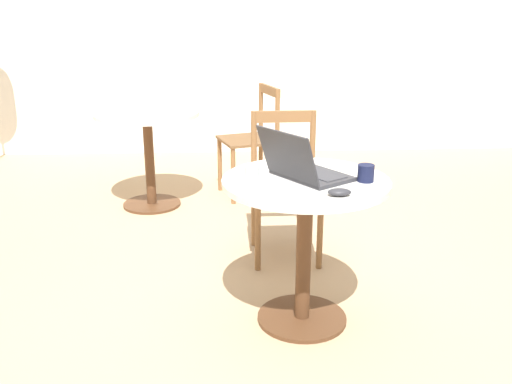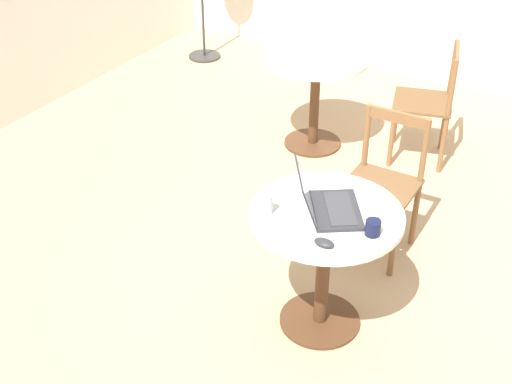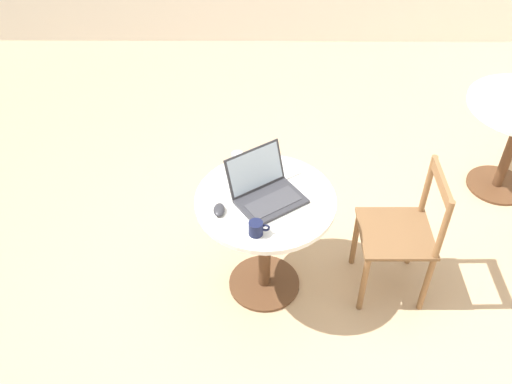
{
  "view_description": "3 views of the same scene",
  "coord_description": "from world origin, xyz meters",
  "px_view_note": "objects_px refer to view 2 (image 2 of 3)",
  "views": [
    {
      "loc": [
        -2.65,
        0.35,
        1.49
      ],
      "look_at": [
        -0.26,
        0.22,
        0.69
      ],
      "focal_mm": 40.0,
      "sensor_mm": 36.0,
      "label": 1
    },
    {
      "loc": [
        -2.82,
        -1.19,
        2.74
      ],
      "look_at": [
        -0.18,
        0.4,
        0.71
      ],
      "focal_mm": 50.0,
      "sensor_mm": 36.0,
      "label": 2
    },
    {
      "loc": [
        -0.22,
        -2.27,
        2.82
      ],
      "look_at": [
        -0.24,
        0.19,
        0.59
      ],
      "focal_mm": 40.0,
      "sensor_mm": 36.0,
      "label": 3
    }
  ],
  "objects_px": {
    "laptop": "(326,204)",
    "mouse": "(324,243)",
    "chair_near_right": "(382,185)",
    "mug": "(373,227)",
    "drinking_glass": "(266,204)",
    "chair_mid_front": "(428,104)",
    "cafe_table_near": "(325,241)",
    "cafe_table_mid": "(316,78)"
  },
  "relations": [
    {
      "from": "cafe_table_near",
      "to": "drinking_glass",
      "type": "height_order",
      "value": "drinking_glass"
    },
    {
      "from": "mouse",
      "to": "drinking_glass",
      "type": "height_order",
      "value": "drinking_glass"
    },
    {
      "from": "chair_mid_front",
      "to": "laptop",
      "type": "xyz_separation_m",
      "value": [
        -1.98,
        -0.14,
        0.33
      ]
    },
    {
      "from": "drinking_glass",
      "to": "chair_near_right",
      "type": "bearing_deg",
      "value": -14.54
    },
    {
      "from": "cafe_table_near",
      "to": "mug",
      "type": "distance_m",
      "value": 0.34
    },
    {
      "from": "laptop",
      "to": "mouse",
      "type": "distance_m",
      "value": 0.27
    },
    {
      "from": "cafe_table_near",
      "to": "chair_mid_front",
      "type": "distance_m",
      "value": 1.99
    },
    {
      "from": "cafe_table_near",
      "to": "drinking_glass",
      "type": "relative_size",
      "value": 7.1
    },
    {
      "from": "laptop",
      "to": "mug",
      "type": "height_order",
      "value": "laptop"
    },
    {
      "from": "laptop",
      "to": "mug",
      "type": "relative_size",
      "value": 4.2
    },
    {
      "from": "cafe_table_near",
      "to": "cafe_table_mid",
      "type": "distance_m",
      "value": 1.98
    },
    {
      "from": "chair_near_right",
      "to": "laptop",
      "type": "height_order",
      "value": "laptop"
    },
    {
      "from": "laptop",
      "to": "drinking_glass",
      "type": "height_order",
      "value": "laptop"
    },
    {
      "from": "chair_mid_front",
      "to": "drinking_glass",
      "type": "distance_m",
      "value": 2.17
    },
    {
      "from": "chair_near_right",
      "to": "chair_mid_front",
      "type": "distance_m",
      "value": 1.2
    },
    {
      "from": "drinking_glass",
      "to": "laptop",
      "type": "bearing_deg",
      "value": -56.86
    },
    {
      "from": "cafe_table_near",
      "to": "cafe_table_mid",
      "type": "relative_size",
      "value": 1.0
    },
    {
      "from": "cafe_table_near",
      "to": "mug",
      "type": "bearing_deg",
      "value": -100.29
    },
    {
      "from": "cafe_table_mid",
      "to": "laptop",
      "type": "bearing_deg",
      "value": -151.77
    },
    {
      "from": "drinking_glass",
      "to": "cafe_table_mid",
      "type": "bearing_deg",
      "value": 19.9
    },
    {
      "from": "mug",
      "to": "chair_near_right",
      "type": "bearing_deg",
      "value": 17.81
    },
    {
      "from": "chair_near_right",
      "to": "mouse",
      "type": "height_order",
      "value": "chair_near_right"
    },
    {
      "from": "chair_mid_front",
      "to": "mouse",
      "type": "relative_size",
      "value": 8.75
    },
    {
      "from": "chair_near_right",
      "to": "mug",
      "type": "relative_size",
      "value": 7.99
    },
    {
      "from": "cafe_table_mid",
      "to": "laptop",
      "type": "height_order",
      "value": "laptop"
    },
    {
      "from": "chair_near_right",
      "to": "laptop",
      "type": "distance_m",
      "value": 0.86
    },
    {
      "from": "mug",
      "to": "drinking_glass",
      "type": "distance_m",
      "value": 0.53
    },
    {
      "from": "laptop",
      "to": "cafe_table_near",
      "type": "bearing_deg",
      "value": -103.23
    },
    {
      "from": "chair_mid_front",
      "to": "mug",
      "type": "height_order",
      "value": "chair_mid_front"
    },
    {
      "from": "chair_mid_front",
      "to": "drinking_glass",
      "type": "height_order",
      "value": "chair_mid_front"
    },
    {
      "from": "chair_mid_front",
      "to": "mug",
      "type": "distance_m",
      "value": 2.09
    },
    {
      "from": "cafe_table_mid",
      "to": "chair_near_right",
      "type": "bearing_deg",
      "value": -135.41
    },
    {
      "from": "chair_near_right",
      "to": "mug",
      "type": "distance_m",
      "value": 0.94
    },
    {
      "from": "mug",
      "to": "drinking_glass",
      "type": "xyz_separation_m",
      "value": [
        -0.11,
        0.52,
        0.02
      ]
    },
    {
      "from": "chair_mid_front",
      "to": "cafe_table_mid",
      "type": "bearing_deg",
      "value": 106.93
    },
    {
      "from": "cafe_table_mid",
      "to": "cafe_table_near",
      "type": "bearing_deg",
      "value": -151.6
    },
    {
      "from": "chair_near_right",
      "to": "laptop",
      "type": "bearing_deg",
      "value": 179.94
    },
    {
      "from": "chair_mid_front",
      "to": "mug",
      "type": "bearing_deg",
      "value": -168.58
    },
    {
      "from": "cafe_table_mid",
      "to": "mouse",
      "type": "relative_size",
      "value": 7.7
    },
    {
      "from": "cafe_table_near",
      "to": "laptop",
      "type": "relative_size",
      "value": 1.67
    },
    {
      "from": "chair_near_right",
      "to": "chair_mid_front",
      "type": "relative_size",
      "value": 1.0
    },
    {
      "from": "cafe_table_near",
      "to": "mug",
      "type": "height_order",
      "value": "mug"
    }
  ]
}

